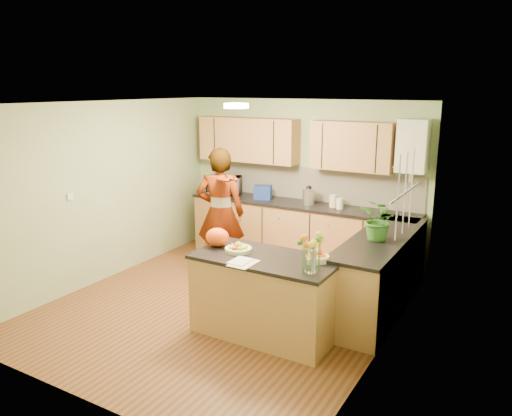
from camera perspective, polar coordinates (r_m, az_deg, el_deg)
The scene contains 28 objects.
floor at distance 6.42m, azimuth -3.52°, elevation -11.03°, with size 4.50×4.50×0.00m, color #532F17.
ceiling at distance 5.83m, azimuth -3.89°, elevation 11.87°, with size 4.00×4.50×0.02m, color white.
wall_back at distance 7.93m, azimuth 5.38°, elevation 3.24°, with size 4.00×0.02×2.50m, color #8DA072.
wall_front at distance 4.40m, azimuth -20.29°, elevation -6.21°, with size 4.00×0.02×2.50m, color #8DA072.
wall_left at distance 7.28m, azimuth -16.90°, elevation 1.76°, with size 0.02×4.50×2.50m, color #8DA072.
wall_right at distance 5.20m, azimuth 14.99°, elevation -2.78°, with size 0.02×4.50×2.50m, color #8DA072.
back_counter at distance 7.80m, azimuth 4.99°, elevation -2.81°, with size 3.64×0.62×0.94m.
right_counter at distance 6.30m, azimuth 13.99°, elevation -7.29°, with size 0.62×2.24×0.94m.
splashback at distance 7.88m, azimuth 5.99°, elevation 2.79°, with size 3.60×0.02×0.52m, color white.
upper_cabinets at distance 7.77m, azimuth 3.76°, elevation 7.52°, with size 3.20×0.34×0.70m.
boiler at distance 7.14m, azimuth 17.50°, elevation 6.76°, with size 0.40×0.30×0.86m.
window_right at distance 5.70m, azimuth 16.72°, elevation 1.64°, with size 0.01×1.30×1.05m.
light_switch at distance 6.88m, azimuth -20.47°, elevation 1.23°, with size 0.02×0.09×0.09m, color white.
ceiling_lamp at distance 6.08m, azimuth -2.27°, elevation 11.60°, with size 0.30×0.30×0.07m.
peninsula_island at distance 5.56m, azimuth 1.12°, elevation -9.96°, with size 1.57×0.80×0.90m.
fruit_dish at distance 5.55m, azimuth -2.02°, elevation -4.57°, with size 0.30×0.30×0.10m.
orange_bowl at distance 5.28m, azimuth 7.19°, elevation -5.52°, with size 0.22×0.22×0.13m.
flower_vase at distance 4.89m, azimuth 6.31°, elevation -3.67°, with size 0.27×0.27×0.50m.
orange_bag at distance 5.74m, azimuth -4.44°, elevation -3.33°, with size 0.28×0.24×0.21m, color #EF4D13.
papers at distance 5.20m, azimuth -1.44°, elevation -6.29°, with size 0.23×0.32×0.01m, color white.
violinist at distance 7.10m, azimuth -4.09°, elevation -0.58°, with size 0.68×0.45×1.87m, color tan.
violin at distance 6.69m, azimuth -3.81°, elevation 3.46°, with size 0.63×0.25×0.13m, color #4C1204, non-canonical shape.
microwave at distance 8.28m, azimuth -3.64°, elevation 2.59°, with size 0.54×0.37×0.30m, color white.
blue_box at distance 7.93m, azimuth 0.78°, elevation 1.81°, with size 0.27×0.20×0.22m, color navy.
kettle at distance 7.61m, azimuth 6.03°, elevation 1.44°, with size 0.18×0.18×0.33m.
jar_cream at distance 7.49m, azimuth 8.85°, elevation 0.80°, with size 0.12×0.12×0.18m, color beige.
jar_white at distance 7.38m, azimuth 9.56°, elevation 0.49°, with size 0.10×0.10×0.16m, color white.
potted_plant at distance 5.93m, azimuth 13.95°, elevation -1.33°, with size 0.44×0.38×0.49m, color #327426.
Camera 1 is at (3.25, -4.84, 2.69)m, focal length 35.00 mm.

